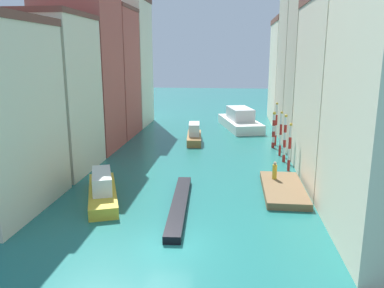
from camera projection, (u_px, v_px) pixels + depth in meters
ground_plane at (203, 144)px, 44.96m from camera, size 154.00×154.00×0.00m
building_left_1 at (47, 94)px, 33.60m from camera, size 7.43×8.02×13.71m
building_left_2 at (81, 69)px, 40.85m from camera, size 7.43×7.49×17.54m
building_left_3 at (105, 73)px, 48.56m from camera, size 7.43×7.78×15.98m
building_left_4 at (123, 62)px, 56.12m from camera, size 7.43×8.02×18.20m
building_right_1 at (352, 90)px, 30.65m from camera, size 7.43×11.78×15.04m
building_right_2 at (325, 72)px, 39.87m from camera, size 7.43×7.22×17.03m
building_right_3 at (311, 52)px, 47.50m from camera, size 7.43×8.89×21.09m
building_right_4 at (297, 71)px, 58.19m from camera, size 7.43×11.64×15.53m
waterfront_dock at (283, 189)px, 29.33m from camera, size 3.04×7.34×0.51m
person_on_dock at (275, 171)px, 30.79m from camera, size 0.36×0.36×1.42m
mooring_pole_0 at (290, 147)px, 34.25m from camera, size 0.27×0.27×4.39m
mooring_pole_1 at (285, 138)px, 37.09m from camera, size 0.30×0.30×4.70m
mooring_pole_2 at (281, 133)px, 39.51m from camera, size 0.27×0.27×4.64m
mooring_pole_3 at (274, 129)px, 42.85m from camera, size 0.37×0.37×4.11m
mooring_pole_4 at (276, 124)px, 43.94m from camera, size 0.27×0.27×4.98m
vaporetto_white at (240, 120)px, 54.70m from camera, size 6.54×11.68×2.90m
gondola_black at (179, 204)px, 26.35m from camera, size 1.64×10.66×0.48m
motorboat_0 at (102, 190)px, 27.74m from camera, size 4.40×7.87×2.06m
motorboat_1 at (194, 135)px, 46.14m from camera, size 2.19×6.53×2.27m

